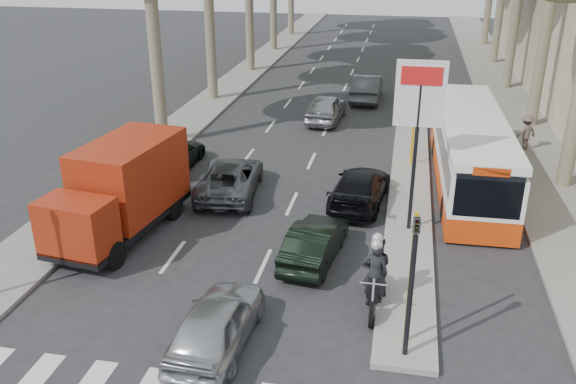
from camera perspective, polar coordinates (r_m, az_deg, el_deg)
name	(u,v)px	position (r m, az deg, el deg)	size (l,w,h in m)	color
ground	(279,307)	(16.20, -0.83, -10.73)	(120.00, 120.00, 0.00)	#28282B
sidewalk_right	(502,91)	(39.60, 19.43, 8.86)	(3.20, 70.00, 0.12)	gray
median_left	(249,70)	(43.46, -3.63, 11.32)	(2.40, 64.00, 0.12)	gray
traffic_island	(410,166)	(25.75, 11.37, 2.42)	(1.50, 26.00, 0.16)	gray
billboard	(418,123)	(18.91, 12.04, 6.32)	(1.50, 12.10, 5.60)	yellow
traffic_light_island	(413,265)	(13.37, 11.61, -6.71)	(0.16, 0.41, 3.60)	black
silver_hatchback	(217,323)	(14.60, -6.70, -12.08)	(1.53, 3.81, 1.30)	#ACAFB5
dark_hatchback	(315,242)	(18.05, 2.50, -4.70)	(1.26, 3.62, 1.19)	black
queue_car_a	(230,178)	(22.65, -5.44, 1.32)	(2.07, 4.48, 1.25)	#4E5056
queue_car_b	(360,187)	(21.87, 6.73, 0.44)	(1.75, 4.31, 1.25)	black
queue_car_c	(326,108)	(31.49, 3.59, 7.85)	(1.63, 4.05, 1.38)	#ADAEB5
queue_car_d	(367,88)	(35.74, 7.39, 9.66)	(1.57, 4.50, 1.48)	#46494D
queue_car_e	(174,155)	(25.38, -10.65, 3.41)	(1.67, 4.10, 1.19)	black
red_truck	(122,189)	(19.90, -15.28, 0.31)	(2.81, 5.78, 2.96)	black
city_bus	(470,149)	(24.05, 16.66, 3.84)	(2.49, 10.44, 2.74)	#DE3D0C
motorcycle	(375,272)	(16.09, 8.16, -7.43)	(0.84, 2.34, 1.99)	black
pedestrian_far	(526,132)	(28.77, 21.37, 5.22)	(1.01, 0.45, 1.57)	#6A594F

